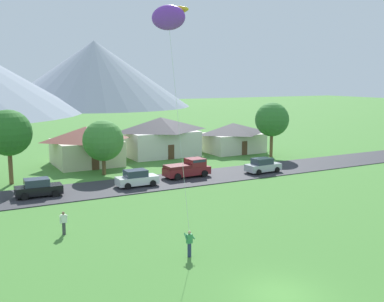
% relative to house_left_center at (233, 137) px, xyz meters
% --- Properties ---
extents(ground_plane, '(400.00, 400.00, 0.00)m').
position_rel_house_left_center_xyz_m(ground_plane, '(-22.98, -39.58, -2.25)').
color(ground_plane, '#447F33').
extents(road_strip, '(160.00, 7.07, 0.08)m').
position_rel_house_left_center_xyz_m(road_strip, '(-22.98, -13.40, -2.21)').
color(road_strip, '#2D2D33').
rests_on(road_strip, ground).
extents(mountain_east_ridge, '(72.57, 72.57, 25.06)m').
position_rel_house_left_center_xyz_m(mountain_east_ridge, '(14.04, 118.19, 10.27)').
color(mountain_east_ridge, gray).
rests_on(mountain_east_ridge, ground).
extents(house_left_center, '(8.71, 6.68, 4.35)m').
position_rel_house_left_center_xyz_m(house_left_center, '(0.00, 0.00, 0.00)').
color(house_left_center, beige).
rests_on(house_left_center, ground).
extents(house_right_center, '(8.44, 8.43, 4.89)m').
position_rel_house_left_center_xyz_m(house_right_center, '(-22.03, 0.33, 0.28)').
color(house_right_center, beige).
rests_on(house_right_center, ground).
extents(house_rightmost, '(10.42, 7.20, 5.50)m').
position_rel_house_left_center_xyz_m(house_rightmost, '(-10.86, 1.98, 0.59)').
color(house_rightmost, silver).
rests_on(house_rightmost, ground).
extents(tree_left_of_center, '(4.73, 4.73, 7.62)m').
position_rel_house_left_center_xyz_m(tree_left_of_center, '(2.49, -6.04, 2.98)').
color(tree_left_of_center, brown).
rests_on(tree_left_of_center, ground).
extents(tree_center, '(4.77, 4.77, 7.79)m').
position_rel_house_left_center_xyz_m(tree_center, '(-31.95, -6.78, 3.13)').
color(tree_center, brown).
rests_on(tree_center, ground).
extents(tree_near_right, '(4.65, 4.65, 6.28)m').
position_rel_house_left_center_xyz_m(tree_near_right, '(-21.98, -6.78, 1.69)').
color(tree_near_right, brown).
rests_on(tree_near_right, ground).
extents(parked_car_silver_west_end, '(4.26, 2.19, 1.68)m').
position_rel_house_left_center_xyz_m(parked_car_silver_west_end, '(-5.37, -14.58, -1.39)').
color(parked_car_silver_west_end, '#B7BCC1').
rests_on(parked_car_silver_west_end, road_strip).
extents(parked_car_white_mid_west, '(4.21, 2.10, 1.68)m').
position_rel_house_left_center_xyz_m(parked_car_white_mid_west, '(-20.84, -14.07, -1.39)').
color(parked_car_white_mid_west, white).
rests_on(parked_car_white_mid_west, road_strip).
extents(parked_car_black_mid_east, '(4.28, 2.23, 1.68)m').
position_rel_house_left_center_xyz_m(parked_car_black_mid_east, '(-30.41, -13.57, -1.39)').
color(parked_car_black_mid_east, black).
rests_on(parked_car_black_mid_east, road_strip).
extents(pickup_truck_maroon_east_side, '(5.27, 2.48, 1.99)m').
position_rel_house_left_center_xyz_m(pickup_truck_maroon_east_side, '(-14.20, -12.61, -1.20)').
color(pickup_truck_maroon_east_side, maroon).
rests_on(pickup_truck_maroon_east_side, road_strip).
extents(kite_flyer_with_kite, '(2.07, 2.81, 15.26)m').
position_rel_house_left_center_xyz_m(kite_flyer_with_kite, '(-25.45, -31.74, 11.74)').
color(kite_flyer_with_kite, navy).
rests_on(kite_flyer_with_kite, ground).
extents(watcher_person, '(0.56, 0.24, 1.68)m').
position_rel_house_left_center_xyz_m(watcher_person, '(-30.69, -25.15, -1.38)').
color(watcher_person, '#3D3D42').
rests_on(watcher_person, ground).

